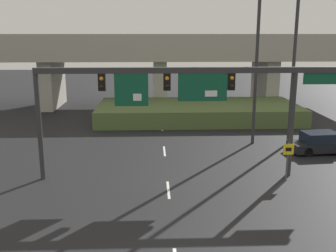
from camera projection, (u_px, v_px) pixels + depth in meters
lane_markings at (164, 151)px, 27.93m from camera, size 0.14×30.78×0.01m
signal_gantry at (185, 89)px, 21.74m from camera, size 17.51×0.44×6.36m
speed_limit_sign at (288, 156)px, 22.01m from camera, size 0.60×0.11×2.21m
highway_light_pole_near at (295, 48)px, 28.17m from camera, size 0.70×0.36×13.47m
highway_light_pole_far at (259, 15)px, 27.77m from camera, size 0.70×0.36×18.05m
overpass_bridge at (160, 56)px, 44.08m from camera, size 42.69×8.50×8.10m
grass_embankment at (198, 112)px, 38.00m from camera, size 19.10×8.32×1.53m
parked_sedan_near_right at (321, 143)px, 27.50m from camera, size 4.57×2.22×1.46m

